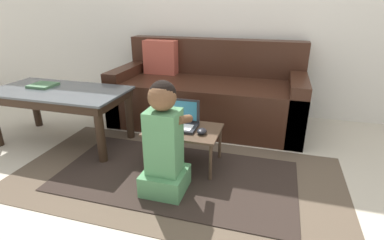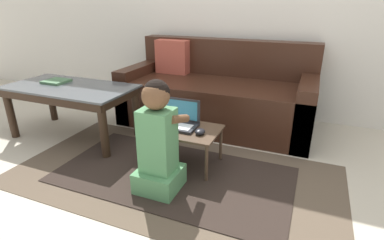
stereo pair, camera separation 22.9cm
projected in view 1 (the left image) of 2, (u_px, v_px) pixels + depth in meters
ground_plane at (191, 176)px, 2.23m from camera, size 16.00×16.00×0.00m
area_rug at (176, 176)px, 2.23m from camera, size 2.40×1.25×0.01m
couch at (207, 95)px, 3.14m from camera, size 1.91×0.86×0.84m
coffee_table at (60, 98)px, 2.63m from camera, size 1.17×0.59×0.50m
laptop_desk at (183, 133)px, 2.29m from camera, size 0.56×0.39×0.31m
laptop at (178, 122)px, 2.31m from camera, size 0.31×0.20×0.21m
computer_mouse at (202, 131)px, 2.19m from camera, size 0.07×0.09×0.04m
person_seated at (164, 143)px, 1.93m from camera, size 0.28×0.39×0.78m
book_on_table at (43, 85)px, 2.69m from camera, size 0.21×0.20×0.02m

